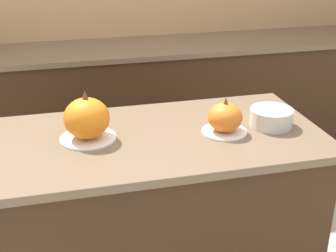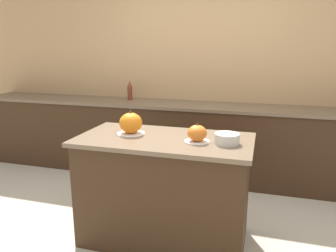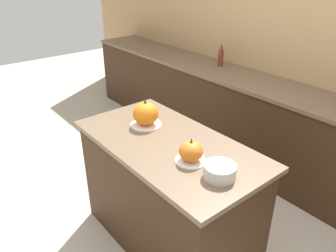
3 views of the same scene
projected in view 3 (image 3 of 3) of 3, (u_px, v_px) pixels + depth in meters
ground_plane at (168, 239)px, 2.63m from camera, size 12.00×12.00×0.00m
wall_back at (314, 50)px, 3.06m from camera, size 8.00×0.06×2.50m
kitchen_island at (168, 194)px, 2.43m from camera, size 1.40×0.73×0.90m
back_counter at (280, 135)px, 3.23m from camera, size 6.00×0.60×0.93m
pumpkin_cake_left at (146, 114)px, 2.41m from camera, size 0.23×0.23×0.22m
pumpkin_cake_right at (191, 152)px, 1.98m from camera, size 0.20×0.20×0.16m
bottle_tall at (221, 55)px, 3.68m from camera, size 0.06×0.06×0.25m
mixing_bowl at (220, 171)px, 1.85m from camera, size 0.19×0.19×0.08m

